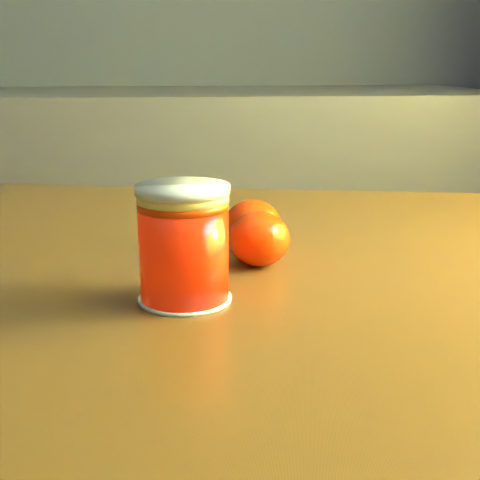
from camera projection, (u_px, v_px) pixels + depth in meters
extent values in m
cube|color=brown|center=(323.00, 287.00, 0.64)|extent=(1.19, 0.94, 0.04)
cylinder|color=#493112|center=(21.00, 446.00, 1.09)|extent=(0.05, 0.05, 0.76)
cylinder|color=#FF2005|center=(184.00, 252.00, 0.54)|extent=(0.07, 0.07, 0.08)
cylinder|color=#FFD568|center=(183.00, 197.00, 0.52)|extent=(0.07, 0.07, 0.01)
cylinder|color=silver|center=(182.00, 190.00, 0.52)|extent=(0.08, 0.08, 0.00)
ellipsoid|color=red|center=(259.00, 239.00, 0.63)|extent=(0.07, 0.07, 0.05)
ellipsoid|color=red|center=(253.00, 225.00, 0.68)|extent=(0.07, 0.07, 0.05)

